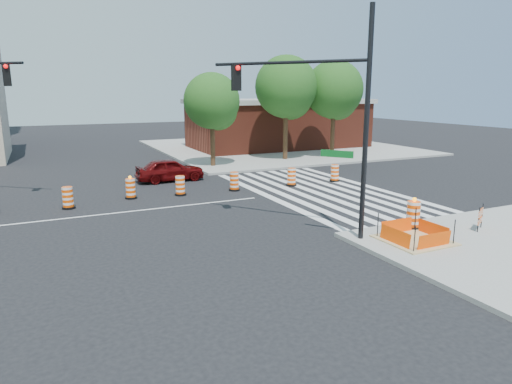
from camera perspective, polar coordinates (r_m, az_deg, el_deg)
ground at (r=21.32m, az=-17.47°, el=-2.57°), size 120.00×120.00×0.00m
sidewalk_ne at (r=43.99m, az=2.77°, el=5.62°), size 22.00×22.00×0.15m
crosswalk_east at (r=25.16m, az=7.98°, el=0.16°), size 6.75×13.50×0.01m
lane_centerline at (r=21.32m, az=-17.47°, el=-2.55°), size 14.00×0.12×0.01m
excavation_pit at (r=17.14m, az=19.17°, el=-5.55°), size 2.20×2.20×0.90m
brick_storefront at (r=43.78m, az=2.80°, el=8.53°), size 16.50×8.50×4.60m
red_coupe at (r=28.03m, az=-10.71°, el=2.75°), size 4.08×1.69×1.38m
signal_pole_se at (r=16.60m, az=8.06°, el=10.89°), size 3.77×4.88×7.98m
pit_drum at (r=18.49m, az=19.05°, el=-2.82°), size 0.63×0.63×1.24m
barricade at (r=19.32m, az=26.26°, el=-2.75°), size 0.73×0.44×0.96m
tree_north_c at (r=32.33m, az=-5.48°, el=10.87°), size 3.89×3.89×6.62m
tree_north_d at (r=35.52m, az=3.82°, el=12.55°), size 4.71×4.71×8.01m
tree_north_e at (r=37.21m, az=9.75°, el=12.12°), size 4.55×4.55×7.74m
median_drum_3 at (r=22.77m, az=-22.45°, el=-0.76°), size 0.60×0.60×1.02m
median_drum_4 at (r=23.88m, az=-15.40°, el=0.35°), size 0.60×0.60×1.18m
median_drum_5 at (r=24.09m, az=-9.45°, el=0.71°), size 0.60×0.60×1.02m
median_drum_6 at (r=24.91m, az=-2.73°, el=1.26°), size 0.60×0.60×1.02m
median_drum_7 at (r=26.26m, az=4.46°, el=1.81°), size 0.60×0.60×1.02m
median_drum_8 at (r=27.84m, az=9.82°, el=2.28°), size 0.60×0.60×1.02m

